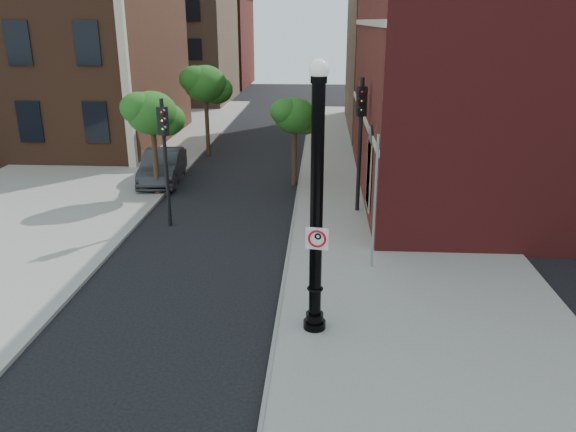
# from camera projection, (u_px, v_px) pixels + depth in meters

# --- Properties ---
(ground) EXTENTS (120.00, 120.00, 0.00)m
(ground) POSITION_uv_depth(u_px,v_px,m) (191.00, 344.00, 13.90)
(ground) COLOR black
(ground) RESTS_ON ground
(sidewalk_right) EXTENTS (8.00, 60.00, 0.12)m
(sidewalk_right) POSITION_uv_depth(u_px,v_px,m) (391.00, 215.00, 22.96)
(sidewalk_right) COLOR gray
(sidewalk_right) RESTS_ON ground
(sidewalk_left) EXTENTS (10.00, 50.00, 0.12)m
(sidewalk_left) POSITION_uv_depth(u_px,v_px,m) (105.00, 163.00, 31.37)
(sidewalk_left) COLOR gray
(sidewalk_left) RESTS_ON ground
(curb_edge) EXTENTS (0.10, 60.00, 0.14)m
(curb_edge) POSITION_uv_depth(u_px,v_px,m) (294.00, 213.00, 23.18)
(curb_edge) COLOR gray
(curb_edge) RESTS_ON ground
(victorian_building) EXTENTS (18.60, 14.60, 17.95)m
(victorian_building) POSITION_uv_depth(u_px,v_px,m) (14.00, 0.00, 34.54)
(victorian_building) COLOR brown
(victorian_building) RESTS_ON ground
(bg_building_tan_a) EXTENTS (12.00, 12.00, 12.00)m
(bg_building_tan_a) POSITION_uv_depth(u_px,v_px,m) (167.00, 38.00, 54.08)
(bg_building_tan_a) COLOR brown
(bg_building_tan_a) RESTS_ON ground
(bg_building_red) EXTENTS (12.00, 12.00, 10.00)m
(bg_building_red) POSITION_uv_depth(u_px,v_px,m) (199.00, 43.00, 67.60)
(bg_building_red) COLOR maroon
(bg_building_red) RESTS_ON ground
(bg_building_tan_b) EXTENTS (22.00, 14.00, 14.00)m
(bg_building_tan_b) POSITION_uv_depth(u_px,v_px,m) (510.00, 29.00, 38.92)
(bg_building_tan_b) COLOR brown
(bg_building_tan_b) RESTS_ON ground
(lamppost) EXTENTS (0.58, 0.58, 6.81)m
(lamppost) POSITION_uv_depth(u_px,v_px,m) (316.00, 217.00, 13.44)
(lamppost) COLOR black
(lamppost) RESTS_ON ground
(no_parking_sign) EXTENTS (0.56, 0.12, 0.56)m
(no_parking_sign) POSITION_uv_depth(u_px,v_px,m) (317.00, 238.00, 13.44)
(no_parking_sign) COLOR white
(no_parking_sign) RESTS_ON ground
(parked_car) EXTENTS (2.17, 5.03, 1.61)m
(parked_car) POSITION_uv_depth(u_px,v_px,m) (163.00, 166.00, 27.54)
(parked_car) COLOR #2B2C30
(parked_car) RESTS_ON ground
(traffic_signal_left) EXTENTS (0.40, 0.44, 4.92)m
(traffic_signal_left) POSITION_uv_depth(u_px,v_px,m) (164.00, 142.00, 20.85)
(traffic_signal_left) COLOR black
(traffic_signal_left) RESTS_ON ground
(traffic_signal_right) EXTENTS (0.42, 0.48, 5.52)m
(traffic_signal_right) POSITION_uv_depth(u_px,v_px,m) (361.00, 124.00, 22.17)
(traffic_signal_right) COLOR black
(traffic_signal_right) RESTS_ON ground
(utility_pole) EXTENTS (0.09, 0.09, 4.39)m
(utility_pole) POSITION_uv_depth(u_px,v_px,m) (375.00, 205.00, 17.36)
(utility_pole) COLOR #999999
(utility_pole) RESTS_ON ground
(street_tree_a) EXTENTS (2.62, 2.37, 4.72)m
(street_tree_a) POSITION_uv_depth(u_px,v_px,m) (153.00, 114.00, 24.50)
(street_tree_a) COLOR #382716
(street_tree_a) RESTS_ON ground
(street_tree_b) EXTENTS (2.89, 2.61, 5.21)m
(street_tree_b) POSITION_uv_depth(u_px,v_px,m) (206.00, 85.00, 32.02)
(street_tree_b) COLOR #382716
(street_tree_b) RESTS_ON ground
(street_tree_c) EXTENTS (2.34, 2.11, 4.21)m
(street_tree_c) POSITION_uv_depth(u_px,v_px,m) (295.00, 117.00, 26.35)
(street_tree_c) COLOR #382716
(street_tree_c) RESTS_ON ground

